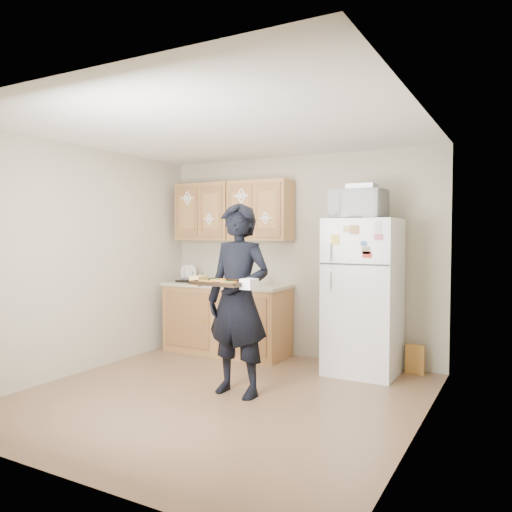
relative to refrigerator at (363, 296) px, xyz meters
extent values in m
plane|color=brown|center=(-0.95, -1.43, -0.85)|extent=(3.60, 3.60, 0.00)
plane|color=white|center=(-0.95, -1.43, 1.65)|extent=(3.60, 3.60, 0.00)
cube|color=#B6AD94|center=(-0.95, 0.37, 0.40)|extent=(3.60, 0.04, 2.50)
cube|color=#B6AD94|center=(-0.95, -3.23, 0.40)|extent=(3.60, 0.04, 2.50)
cube|color=#B6AD94|center=(-2.75, -1.43, 0.40)|extent=(0.04, 3.60, 2.50)
cube|color=#B6AD94|center=(0.85, -1.43, 0.40)|extent=(0.04, 3.60, 2.50)
cube|color=white|center=(0.00, 0.00, 0.00)|extent=(0.75, 0.70, 1.70)
cube|color=olive|center=(-1.80, 0.05, -0.42)|extent=(1.60, 0.60, 0.86)
cube|color=#BFB193|center=(-1.80, 0.05, 0.03)|extent=(1.64, 0.64, 0.04)
cube|color=olive|center=(-2.20, 0.18, 0.98)|extent=(0.80, 0.33, 0.75)
cube|color=olive|center=(-1.38, 0.18, 0.98)|extent=(0.80, 0.33, 0.75)
cube|color=gold|center=(0.52, 0.24, -0.69)|extent=(0.20, 0.07, 0.32)
imported|color=black|center=(-0.83, -1.30, 0.06)|extent=(0.69, 0.48, 1.82)
cube|color=black|center=(-0.81, -1.60, 0.24)|extent=(0.52, 0.40, 0.04)
cylinder|color=orange|center=(-0.93, -1.67, 0.26)|extent=(0.17, 0.17, 0.02)
cylinder|color=orange|center=(-0.70, -1.69, 0.26)|extent=(0.17, 0.17, 0.02)
cylinder|color=orange|center=(-0.92, -1.51, 0.26)|extent=(0.17, 0.17, 0.02)
imported|color=white|center=(-0.05, -0.05, 1.01)|extent=(0.59, 0.42, 0.31)
cube|color=#AFAFB6|center=(-0.02, -0.02, 1.19)|extent=(0.31, 0.22, 0.06)
cube|color=black|center=(-2.30, 0.01, 0.12)|extent=(0.39, 0.30, 0.15)
imported|color=white|center=(-2.28, 0.01, 0.10)|extent=(0.26, 0.26, 0.05)
imported|color=white|center=(-1.30, -0.07, 0.14)|extent=(0.10, 0.10, 0.19)
camera|label=1|loc=(1.58, -5.34, 0.69)|focal=35.00mm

